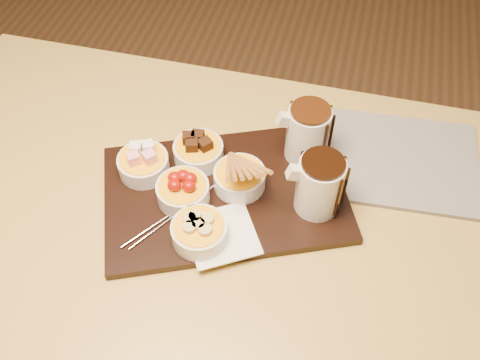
% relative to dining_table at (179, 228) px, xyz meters
% --- Properties ---
extents(ground, '(5.00, 5.00, 0.00)m').
position_rel_dining_table_xyz_m(ground, '(0.00, 0.00, -0.65)').
color(ground, brown).
rests_on(ground, ground).
extents(dining_table, '(1.20, 0.80, 0.75)m').
position_rel_dining_table_xyz_m(dining_table, '(0.00, 0.00, 0.00)').
color(dining_table, gold).
rests_on(dining_table, ground).
extents(serving_board, '(0.54, 0.46, 0.02)m').
position_rel_dining_table_xyz_m(serving_board, '(0.09, 0.03, 0.11)').
color(serving_board, black).
rests_on(serving_board, dining_table).
extents(napkin, '(0.16, 0.16, 0.00)m').
position_rel_dining_table_xyz_m(napkin, '(0.12, -0.07, 0.12)').
color(napkin, white).
rests_on(napkin, serving_board).
extents(bowl_marshmallows, '(0.10, 0.10, 0.04)m').
position_rel_dining_table_xyz_m(bowl_marshmallows, '(-0.07, 0.04, 0.14)').
color(bowl_marshmallows, silver).
rests_on(bowl_marshmallows, serving_board).
extents(bowl_cake, '(0.10, 0.10, 0.04)m').
position_rel_dining_table_xyz_m(bowl_cake, '(0.02, 0.10, 0.14)').
color(bowl_cake, silver).
rests_on(bowl_cake, serving_board).
extents(bowl_strawberries, '(0.10, 0.10, 0.04)m').
position_rel_dining_table_xyz_m(bowl_strawberries, '(0.02, -0.01, 0.14)').
color(bowl_strawberries, silver).
rests_on(bowl_strawberries, serving_board).
extents(bowl_biscotti, '(0.10, 0.10, 0.04)m').
position_rel_dining_table_xyz_m(bowl_biscotti, '(0.12, 0.05, 0.14)').
color(bowl_biscotti, silver).
rests_on(bowl_biscotti, serving_board).
extents(bowl_bananas, '(0.10, 0.10, 0.04)m').
position_rel_dining_table_xyz_m(bowl_bananas, '(0.08, -0.08, 0.14)').
color(bowl_bananas, silver).
rests_on(bowl_bananas, serving_board).
extents(pitcher_dark_chocolate, '(0.11, 0.11, 0.12)m').
position_rel_dining_table_xyz_m(pitcher_dark_chocolate, '(0.27, 0.04, 0.17)').
color(pitcher_dark_chocolate, silver).
rests_on(pitcher_dark_chocolate, serving_board).
extents(pitcher_milk_chocolate, '(0.11, 0.11, 0.12)m').
position_rel_dining_table_xyz_m(pitcher_milk_chocolate, '(0.23, 0.16, 0.17)').
color(pitcher_milk_chocolate, silver).
rests_on(pitcher_milk_chocolate, serving_board).
extents(fondue_skewers, '(0.23, 0.17, 0.01)m').
position_rel_dining_table_xyz_m(fondue_skewers, '(0.02, -0.03, 0.12)').
color(fondue_skewers, silver).
rests_on(fondue_skewers, serving_board).
extents(newspaper, '(0.33, 0.27, 0.01)m').
position_rel_dining_table_xyz_m(newspaper, '(0.42, 0.21, 0.10)').
color(newspaper, beige).
rests_on(newspaper, dining_table).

